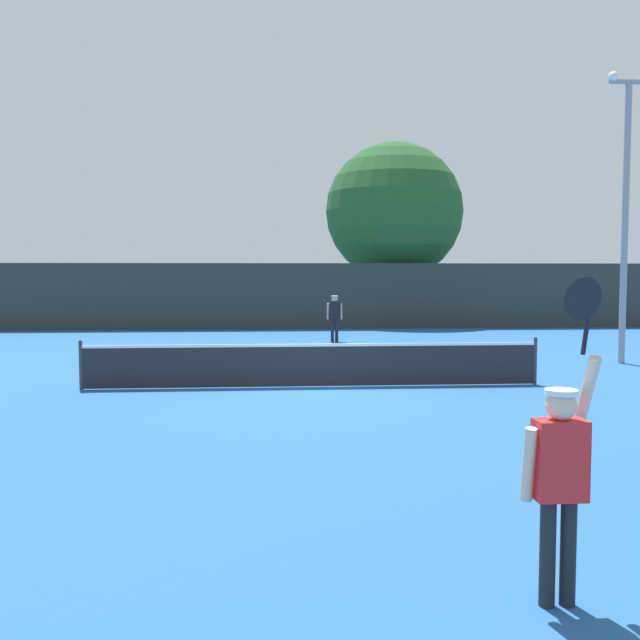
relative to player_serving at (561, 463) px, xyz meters
name	(u,v)px	position (x,y,z in m)	size (l,w,h in m)	color
ground_plane	(313,387)	(-1.18, 10.39, -1.10)	(120.00, 120.00, 0.00)	#235693
tennis_net	(313,364)	(-1.18, 10.39, -0.58)	(10.11, 0.08, 1.07)	#232328
perimeter_fence	(290,296)	(-1.18, 26.55, 0.38)	(34.21, 0.12, 2.95)	#2D332D
player_serving	(561,463)	(0.00, 0.00, 0.00)	(0.67, 0.39, 2.50)	red
player_receiving	(335,313)	(0.25, 20.60, -0.05)	(0.57, 0.25, 1.69)	black
tennis_ball	(384,366)	(0.93, 13.60, -1.06)	(0.07, 0.07, 0.07)	#CCE033
light_pole	(626,199)	(7.65, 13.86, 3.45)	(1.18, 0.28, 7.97)	gray
large_tree	(394,212)	(4.11, 30.01, 4.46)	(6.80, 6.80, 8.96)	brown
parked_car_near	(330,305)	(1.22, 33.67, -0.32)	(2.03, 4.26, 1.69)	navy
parked_car_mid	(400,304)	(5.33, 34.68, -0.32)	(2.13, 4.30, 1.69)	black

